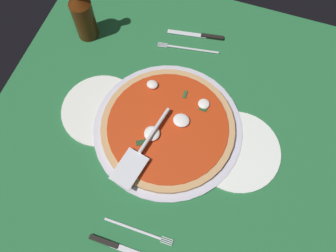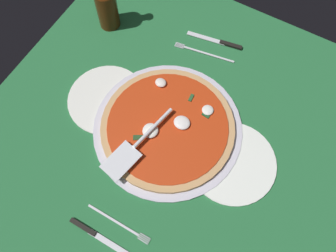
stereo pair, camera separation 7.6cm
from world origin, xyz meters
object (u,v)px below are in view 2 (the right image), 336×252
at_px(place_setting_far, 107,230).
at_px(place_setting_near, 212,48).
at_px(dinner_plate_right, 107,100).
at_px(pizza, 168,126).
at_px(dinner_plate_left, 232,164).
at_px(beer_bottle, 106,4).
at_px(pizza_server, 136,146).

bearing_deg(place_setting_far, place_setting_near, 92.02).
height_order(dinner_plate_right, pizza, pizza).
relative_size(dinner_plate_left, pizza, 0.64).
distance_m(place_setting_far, beer_bottle, 0.66).
distance_m(place_setting_near, beer_bottle, 0.35).
xyz_separation_m(dinner_plate_right, place_setting_near, (-0.18, -0.32, -0.00)).
height_order(dinner_plate_right, pizza_server, pizza_server).
bearing_deg(pizza_server, place_setting_near, -171.54).
distance_m(pizza, place_setting_far, 0.32).
height_order(pizza, place_setting_near, pizza).
bearing_deg(beer_bottle, place_setting_near, -166.73).
bearing_deg(place_setting_far, dinner_plate_left, 57.61).
height_order(dinner_plate_right, place_setting_near, place_setting_near).
bearing_deg(beer_bottle, pizza, 146.34).
height_order(pizza_server, beer_bottle, beer_bottle).
relative_size(dinner_plate_left, dinner_plate_right, 1.04).
bearing_deg(dinner_plate_right, place_setting_far, 123.54).
xyz_separation_m(place_setting_near, beer_bottle, (0.33, 0.08, 0.09)).
distance_m(dinner_plate_left, place_setting_near, 0.38).
bearing_deg(dinner_plate_right, pizza, -177.67).
relative_size(pizza_server, place_setting_near, 1.22).
distance_m(dinner_plate_left, place_setting_far, 0.37).
relative_size(pizza, place_setting_far, 1.88).
relative_size(dinner_plate_right, pizza_server, 0.92).
xyz_separation_m(pizza, beer_bottle, (0.35, -0.23, 0.07)).
relative_size(pizza, pizza_server, 1.50).
relative_size(dinner_plate_right, beer_bottle, 0.97).
height_order(dinner_plate_right, place_setting_far, place_setting_far).
relative_size(place_setting_near, beer_bottle, 0.86).
height_order(pizza, place_setting_far, pizza).
bearing_deg(place_setting_far, pizza_server, 101.91).
height_order(pizza, pizza_server, pizza_server).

